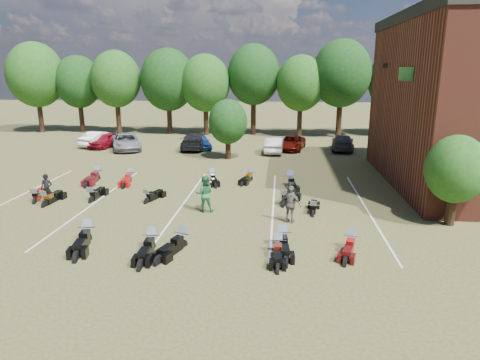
# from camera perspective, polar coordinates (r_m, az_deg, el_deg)

# --- Properties ---
(ground) EXTENTS (160.00, 160.00, 0.00)m
(ground) POSITION_cam_1_polar(r_m,az_deg,el_deg) (20.73, -1.28, -5.99)
(ground) COLOR brown
(ground) RESTS_ON ground
(car_0) EXTENTS (2.49, 4.34, 1.39)m
(car_0) POSITION_cam_1_polar(r_m,az_deg,el_deg) (42.92, -17.50, 5.09)
(car_0) COLOR maroon
(car_0) RESTS_ON ground
(car_1) EXTENTS (2.86, 4.72, 1.47)m
(car_1) POSITION_cam_1_polar(r_m,az_deg,el_deg) (43.73, -18.13, 5.26)
(car_1) COLOR silver
(car_1) RESTS_ON ground
(car_2) EXTENTS (4.42, 5.85, 1.48)m
(car_2) POSITION_cam_1_polar(r_m,az_deg,el_deg) (41.12, -14.96, 4.94)
(car_2) COLOR gray
(car_2) RESTS_ON ground
(car_3) EXTENTS (2.56, 5.31, 1.49)m
(car_3) POSITION_cam_1_polar(r_m,az_deg,el_deg) (40.32, -6.19, 5.18)
(car_3) COLOR black
(car_3) RESTS_ON ground
(car_4) EXTENTS (2.93, 4.13, 1.31)m
(car_4) POSITION_cam_1_polar(r_m,az_deg,el_deg) (40.49, -5.29, 5.11)
(car_4) COLOR navy
(car_4) RESTS_ON ground
(car_5) EXTENTS (1.74, 4.37, 1.42)m
(car_5) POSITION_cam_1_polar(r_m,az_deg,el_deg) (38.44, 4.64, 4.70)
(car_5) COLOR #A6A7A2
(car_5) RESTS_ON ground
(car_6) EXTENTS (2.95, 4.89, 1.27)m
(car_6) POSITION_cam_1_polar(r_m,az_deg,el_deg) (40.06, 6.90, 4.93)
(car_6) COLOR #570B04
(car_6) RESTS_ON ground
(car_7) EXTENTS (2.56, 5.05, 1.40)m
(car_7) POSITION_cam_1_polar(r_m,az_deg,el_deg) (40.66, 13.52, 4.87)
(car_7) COLOR #36373B
(car_7) RESTS_ON ground
(person_black) EXTENTS (0.68, 0.51, 1.69)m
(person_black) POSITION_cam_1_polar(r_m,az_deg,el_deg) (25.99, -24.37, -1.09)
(person_black) COLOR black
(person_black) RESTS_ON ground
(person_green) EXTENTS (1.05, 0.88, 1.94)m
(person_green) POSITION_cam_1_polar(r_m,az_deg,el_deg) (22.39, -4.76, -1.85)
(person_green) COLOR #2A703D
(person_green) RESTS_ON ground
(person_grey) EXTENTS (1.18, 0.92, 1.87)m
(person_grey) POSITION_cam_1_polar(r_m,az_deg,el_deg) (20.85, 6.77, -3.25)
(person_grey) COLOR #615953
(person_grey) RESTS_ON ground
(motorcycle_1) EXTENTS (1.24, 2.62, 1.40)m
(motorcycle_1) POSITION_cam_1_polar(r_m,az_deg,el_deg) (19.88, -19.59, -7.81)
(motorcycle_1) COLOR black
(motorcycle_1) RESTS_ON ground
(motorcycle_2) EXTENTS (0.86, 2.42, 1.33)m
(motorcycle_2) POSITION_cam_1_polar(r_m,az_deg,el_deg) (18.37, -11.64, -9.10)
(motorcycle_2) COLOR black
(motorcycle_2) RESTS_ON ground
(motorcycle_3) EXTENTS (1.47, 2.45, 1.30)m
(motorcycle_3) POSITION_cam_1_polar(r_m,az_deg,el_deg) (18.37, -7.71, -8.91)
(motorcycle_3) COLOR black
(motorcycle_3) RESTS_ON ground
(motorcycle_4) EXTENTS (0.91, 2.43, 1.33)m
(motorcycle_4) POSITION_cam_1_polar(r_m,az_deg,el_deg) (18.36, 5.68, -8.87)
(motorcycle_4) COLOR black
(motorcycle_4) RESTS_ON ground
(motorcycle_5) EXTENTS (0.70, 2.17, 1.21)m
(motorcycle_5) POSITION_cam_1_polar(r_m,az_deg,el_deg) (17.69, 5.06, -9.79)
(motorcycle_5) COLOR black
(motorcycle_5) RESTS_ON ground
(motorcycle_6) EXTENTS (1.28, 2.28, 1.21)m
(motorcycle_6) POSITION_cam_1_polar(r_m,az_deg,el_deg) (18.64, 14.57, -8.92)
(motorcycle_6) COLOR #420909
(motorcycle_6) RESTS_ON ground
(motorcycle_7) EXTENTS (1.24, 2.28, 1.21)m
(motorcycle_7) POSITION_cam_1_polar(r_m,az_deg,el_deg) (26.64, -25.64, -2.76)
(motorcycle_7) COLOR #980B0B
(motorcycle_7) RESTS_ON ground
(motorcycle_8) EXTENTS (0.82, 2.32, 1.28)m
(motorcycle_8) POSITION_cam_1_polar(r_m,az_deg,el_deg) (25.75, -24.47, -3.20)
(motorcycle_8) COLOR black
(motorcycle_8) RESTS_ON ground
(motorcycle_9) EXTENTS (0.76, 2.24, 1.24)m
(motorcycle_9) POSITION_cam_1_polar(r_m,az_deg,el_deg) (25.63, -19.14, -2.76)
(motorcycle_9) COLOR black
(motorcycle_9) RESTS_ON ground
(motorcycle_10) EXTENTS (1.25, 2.15, 1.14)m
(motorcycle_10) POSITION_cam_1_polar(r_m,az_deg,el_deg) (24.59, -12.23, -2.99)
(motorcycle_10) COLOR black
(motorcycle_10) RESTS_ON ground
(motorcycle_11) EXTENTS (1.46, 2.51, 1.33)m
(motorcycle_11) POSITION_cam_1_polar(r_m,az_deg,el_deg) (23.61, 5.87, -3.46)
(motorcycle_11) COLOR black
(motorcycle_11) RESTS_ON ground
(motorcycle_12) EXTENTS (1.09, 2.24, 1.20)m
(motorcycle_12) POSITION_cam_1_polar(r_m,az_deg,el_deg) (23.52, 6.84, -3.56)
(motorcycle_12) COLOR black
(motorcycle_12) RESTS_ON ground
(motorcycle_13) EXTENTS (0.88, 2.11, 1.15)m
(motorcycle_13) POSITION_cam_1_polar(r_m,az_deg,el_deg) (22.30, 9.69, -4.70)
(motorcycle_13) COLOR black
(motorcycle_13) RESTS_ON ground
(motorcycle_14) EXTENTS (0.88, 2.53, 1.40)m
(motorcycle_14) POSITION_cam_1_polar(r_m,az_deg,el_deg) (30.44, -18.45, -0.02)
(motorcycle_14) COLOR #4D0B12
(motorcycle_14) RESTS_ON ground
(motorcycle_15) EXTENTS (0.94, 2.35, 1.28)m
(motorcycle_15) POSITION_cam_1_polar(r_m,az_deg,el_deg) (29.46, -14.45, -0.19)
(motorcycle_15) COLOR #9F0D0B
(motorcycle_15) RESTS_ON ground
(motorcycle_16) EXTENTS (1.28, 2.28, 1.21)m
(motorcycle_16) POSITION_cam_1_polar(r_m,az_deg,el_deg) (28.61, -3.74, -0.19)
(motorcycle_16) COLOR black
(motorcycle_16) RESTS_ON ground
(motorcycle_17) EXTENTS (1.24, 2.19, 1.16)m
(motorcycle_17) POSITION_cam_1_polar(r_m,az_deg,el_deg) (28.83, 1.43, -0.05)
(motorcycle_17) COLOR black
(motorcycle_17) RESTS_ON ground
(motorcycle_20) EXTENTS (1.05, 2.56, 1.39)m
(motorcycle_20) POSITION_cam_1_polar(r_m,az_deg,el_deg) (27.61, 6.68, -0.81)
(motorcycle_20) COLOR black
(motorcycle_20) RESTS_ON ground
(tree_line) EXTENTS (56.00, 6.00, 9.79)m
(tree_line) POSITION_cam_1_polar(r_m,az_deg,el_deg) (48.39, 1.55, 13.44)
(tree_line) COLOR black
(tree_line) RESTS_ON ground
(young_tree_near_building) EXTENTS (2.80, 2.80, 4.16)m
(young_tree_near_building) POSITION_cam_1_polar(r_m,az_deg,el_deg) (22.34, 26.85, 1.29)
(young_tree_near_building) COLOR black
(young_tree_near_building) RESTS_ON ground
(young_tree_midfield) EXTENTS (3.20, 3.20, 4.70)m
(young_tree_midfield) POSITION_cam_1_polar(r_m,az_deg,el_deg) (35.28, -1.62, 7.77)
(young_tree_midfield) COLOR black
(young_tree_midfield) RESTS_ON ground
(parking_lines) EXTENTS (20.10, 14.00, 0.01)m
(parking_lines) POSITION_cam_1_polar(r_m,az_deg,el_deg) (24.02, -7.58, -3.18)
(parking_lines) COLOR silver
(parking_lines) RESTS_ON ground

